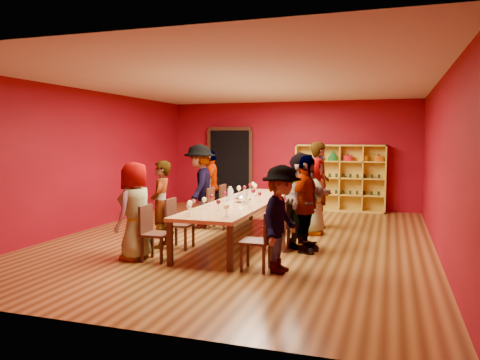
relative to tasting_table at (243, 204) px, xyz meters
name	(u,v)px	position (x,y,z in m)	size (l,w,h in m)	color
room_shell	(243,162)	(0.00, 0.00, 0.80)	(7.10, 9.10, 3.04)	brown
tasting_table	(243,204)	(0.00, 0.00, 0.00)	(1.10, 4.50, 0.75)	#B9844D
doorway	(230,167)	(-1.80, 4.43, 0.42)	(1.40, 0.17, 2.30)	black
shelving_unit	(340,175)	(1.40, 4.32, 0.28)	(2.40, 0.40, 1.80)	gold
chair_person_left_0	(152,230)	(-0.91, -1.96, -0.20)	(0.42, 0.42, 0.89)	black
person_left_0	(135,211)	(-1.21, -1.96, 0.09)	(0.77, 0.42, 1.58)	white
chair_person_left_1	(176,221)	(-0.91, -1.07, -0.20)	(0.42, 0.42, 0.89)	black
person_left_1	(161,204)	(-1.21, -1.07, 0.08)	(0.57, 0.42, 1.56)	#6089C6
chair_person_left_3	(215,206)	(-0.91, 0.87, -0.20)	(0.42, 0.42, 0.89)	black
person_left_3	(200,186)	(-1.27, 0.87, 0.22)	(1.19, 0.49, 1.84)	pink
chair_person_left_4	(227,201)	(-0.91, 1.64, -0.20)	(0.42, 0.42, 0.89)	black
person_left_4	(211,186)	(-1.32, 1.64, 0.14)	(0.99, 0.45, 1.69)	#545359
chair_person_right_0	(261,238)	(0.91, -1.99, -0.20)	(0.42, 0.42, 0.89)	black
person_right_0	(281,219)	(1.21, -1.99, 0.09)	(1.02, 0.42, 1.58)	#515257
chair_person_right_1	(281,222)	(0.91, -0.65, -0.20)	(0.42, 0.42, 0.89)	black
person_right_1	(306,204)	(1.34, -0.65, 0.14)	(0.98, 0.45, 1.67)	#151C39
chair_person_right_2	(286,219)	(0.91, -0.25, -0.20)	(0.42, 0.42, 0.89)	black
person_right_2	(302,200)	(1.20, -0.25, 0.16)	(1.59, 0.46, 1.72)	#4C4C51
chair_person_right_3	(298,209)	(0.91, 0.93, -0.20)	(0.42, 0.42, 0.89)	black
person_right_3	(313,196)	(1.21, 0.93, 0.09)	(0.77, 0.42, 1.57)	#4C4C51
chair_person_right_4	(305,204)	(0.91, 1.75, -0.20)	(0.42, 0.42, 0.89)	black
person_right_4	(319,185)	(1.21, 1.75, 0.25)	(0.69, 0.50, 1.89)	#5174A7
wine_glass_0	(271,190)	(0.35, 0.85, 0.20)	(0.08, 0.08, 0.21)	silver
wine_glass_1	(232,192)	(-0.29, 0.18, 0.19)	(0.08, 0.08, 0.20)	silver
wine_glass_2	(255,186)	(-0.14, 1.30, 0.21)	(0.09, 0.09, 0.22)	silver
wine_glass_3	(239,189)	(-0.33, 0.74, 0.21)	(0.09, 0.09, 0.22)	silver
wine_glass_4	(255,196)	(0.29, -0.14, 0.19)	(0.08, 0.08, 0.19)	silver
wine_glass_5	(260,194)	(0.30, 0.12, 0.18)	(0.07, 0.07, 0.18)	silver
wine_glass_6	(225,194)	(-0.34, -0.09, 0.19)	(0.08, 0.08, 0.19)	silver
wine_glass_7	(253,191)	(0.10, 0.35, 0.21)	(0.09, 0.09, 0.22)	silver
wine_glass_8	(275,189)	(0.38, 1.07, 0.18)	(0.07, 0.07, 0.18)	silver
wine_glass_9	(218,202)	(-0.03, -1.29, 0.19)	(0.08, 0.08, 0.19)	silver
wine_glass_10	(227,207)	(0.31, -1.81, 0.20)	(0.09, 0.09, 0.21)	silver
wine_glass_11	(212,197)	(-0.36, -0.74, 0.20)	(0.08, 0.08, 0.21)	silver
wine_glass_12	(236,196)	(-0.01, -0.41, 0.19)	(0.08, 0.08, 0.19)	silver
wine_glass_13	(243,202)	(0.34, -1.04, 0.18)	(0.07, 0.07, 0.18)	silver
wine_glass_14	(253,184)	(-0.33, 1.81, 0.20)	(0.08, 0.08, 0.21)	silver
wine_glass_15	(250,185)	(-0.35, 1.63, 0.19)	(0.08, 0.08, 0.19)	silver
wine_glass_16	(226,208)	(0.31, -1.84, 0.20)	(0.08, 0.08, 0.20)	silver
wine_glass_17	(282,185)	(0.37, 1.78, 0.21)	(0.09, 0.09, 0.22)	silver
wine_glass_18	(190,204)	(-0.36, -1.72, 0.21)	(0.09, 0.09, 0.22)	silver
wine_glass_19	(189,207)	(-0.26, -1.95, 0.20)	(0.08, 0.08, 0.20)	silver
wine_glass_20	(279,186)	(0.31, 1.74, 0.19)	(0.08, 0.08, 0.19)	silver
wine_glass_21	(249,199)	(0.34, -0.75, 0.19)	(0.08, 0.08, 0.19)	silver
wine_glass_22	(244,188)	(-0.29, 1.02, 0.20)	(0.08, 0.08, 0.20)	silver
wine_glass_23	(204,200)	(-0.36, -1.10, 0.19)	(0.08, 0.08, 0.20)	silver
spittoon_bowl	(242,199)	(0.02, -0.14, 0.12)	(0.29, 0.29, 0.16)	silver
carafe_a	(230,194)	(-0.28, 0.05, 0.17)	(0.13, 0.13, 0.27)	silver
carafe_b	(245,198)	(0.17, -0.43, 0.17)	(0.11, 0.11, 0.27)	silver
wine_bottle	(276,186)	(0.19, 1.91, 0.17)	(0.10, 0.10, 0.32)	#123416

